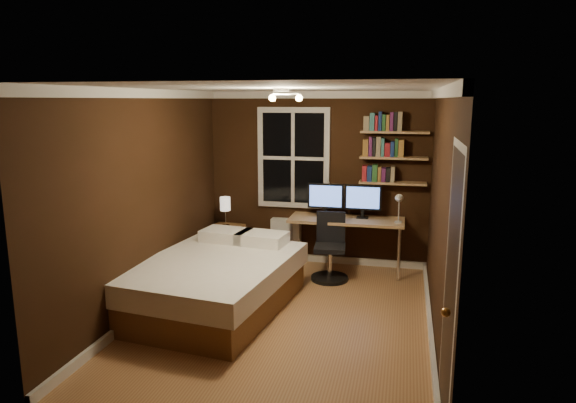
% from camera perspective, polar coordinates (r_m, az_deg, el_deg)
% --- Properties ---
extents(floor, '(4.20, 4.20, 0.00)m').
position_cam_1_polar(floor, '(5.85, -0.46, -12.80)').
color(floor, '#905C39').
rests_on(floor, ground).
extents(wall_back, '(3.20, 0.04, 2.50)m').
position_cam_1_polar(wall_back, '(7.48, 3.28, 2.52)').
color(wall_back, black).
rests_on(wall_back, ground).
extents(wall_left, '(0.04, 4.20, 2.50)m').
position_cam_1_polar(wall_left, '(6.03, -15.43, 0.00)').
color(wall_left, black).
rests_on(wall_left, ground).
extents(wall_right, '(0.04, 4.20, 2.50)m').
position_cam_1_polar(wall_right, '(5.33, 16.51, -1.51)').
color(wall_right, black).
rests_on(wall_right, ground).
extents(ceiling, '(3.20, 4.20, 0.02)m').
position_cam_1_polar(ceiling, '(5.34, -0.50, 12.50)').
color(ceiling, white).
rests_on(ceiling, wall_back).
extents(window, '(1.06, 0.06, 1.46)m').
position_cam_1_polar(window, '(7.48, 0.61, 4.85)').
color(window, silver).
rests_on(window, wall_back).
extents(door, '(0.03, 0.82, 2.05)m').
position_cam_1_polar(door, '(3.90, 17.45, -9.67)').
color(door, black).
rests_on(door, ground).
extents(door_knob, '(0.06, 0.06, 0.06)m').
position_cam_1_polar(door_knob, '(3.63, 17.13, -11.69)').
color(door_knob, '#CB9044').
rests_on(door_knob, door).
extents(ceiling_fixture, '(0.44, 0.44, 0.18)m').
position_cam_1_polar(ceiling_fixture, '(5.24, -0.76, 11.43)').
color(ceiling_fixture, beige).
rests_on(ceiling_fixture, ceiling).
extents(bookshelf_lower, '(0.92, 0.22, 0.03)m').
position_cam_1_polar(bookshelf_lower, '(7.26, 11.55, 2.04)').
color(bookshelf_lower, '#9E734C').
rests_on(bookshelf_lower, wall_back).
extents(books_row_lower, '(0.42, 0.16, 0.23)m').
position_cam_1_polar(books_row_lower, '(7.24, 11.59, 3.06)').
color(books_row_lower, maroon).
rests_on(books_row_lower, bookshelf_lower).
extents(bookshelf_middle, '(0.92, 0.22, 0.03)m').
position_cam_1_polar(bookshelf_middle, '(7.22, 11.66, 4.79)').
color(bookshelf_middle, '#9E734C').
rests_on(bookshelf_middle, wall_back).
extents(books_row_middle, '(0.54, 0.16, 0.23)m').
position_cam_1_polar(books_row_middle, '(7.20, 11.70, 5.81)').
color(books_row_middle, navy).
rests_on(books_row_middle, bookshelf_middle).
extents(bookshelf_upper, '(0.92, 0.22, 0.03)m').
position_cam_1_polar(bookshelf_upper, '(7.19, 11.77, 7.56)').
color(bookshelf_upper, '#9E734C').
rests_on(bookshelf_upper, wall_back).
extents(books_row_upper, '(0.54, 0.16, 0.23)m').
position_cam_1_polar(books_row_upper, '(7.18, 11.81, 8.59)').
color(books_row_upper, '#255729').
rests_on(books_row_upper, bookshelf_upper).
extents(bed, '(1.81, 2.33, 0.73)m').
position_cam_1_polar(bed, '(6.05, -8.03, -8.89)').
color(bed, brown).
rests_on(bed, ground).
extents(nightstand, '(0.50, 0.50, 0.56)m').
position_cam_1_polar(nightstand, '(7.68, -6.89, -4.74)').
color(nightstand, brown).
rests_on(nightstand, ground).
extents(bedside_lamp, '(0.15, 0.15, 0.44)m').
position_cam_1_polar(bedside_lamp, '(7.56, -6.97, -1.13)').
color(bedside_lamp, beige).
rests_on(bedside_lamp, nightstand).
extents(radiator, '(0.44, 0.15, 0.65)m').
position_cam_1_polar(radiator, '(7.65, -0.23, -4.34)').
color(radiator, silver).
rests_on(radiator, ground).
extents(desk, '(1.59, 0.60, 0.76)m').
position_cam_1_polar(desk, '(7.22, 6.51, -2.36)').
color(desk, '#9E734C').
rests_on(desk, ground).
extents(monitor_left, '(0.51, 0.12, 0.47)m').
position_cam_1_polar(monitor_left, '(7.27, 4.20, 0.17)').
color(monitor_left, black).
rests_on(monitor_left, desk).
extents(monitor_right, '(0.51, 0.12, 0.47)m').
position_cam_1_polar(monitor_right, '(7.21, 8.31, -0.01)').
color(monitor_right, black).
rests_on(monitor_right, desk).
extents(desk_lamp, '(0.14, 0.32, 0.44)m').
position_cam_1_polar(desk_lamp, '(6.94, 12.21, -0.71)').
color(desk_lamp, silver).
rests_on(desk_lamp, desk).
extents(office_chair, '(0.50, 0.50, 0.90)m').
position_cam_1_polar(office_chair, '(6.94, 4.68, -5.97)').
color(office_chair, black).
rests_on(office_chair, ground).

